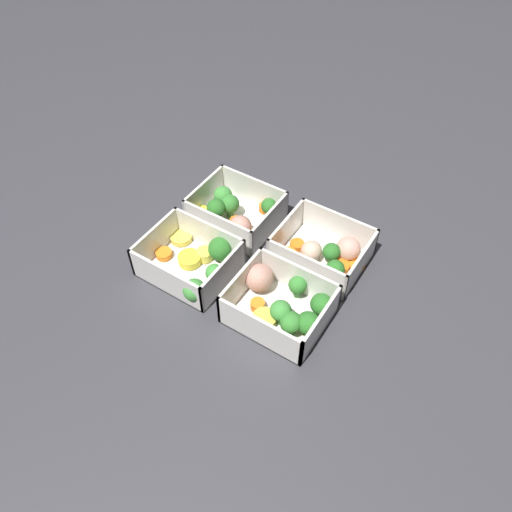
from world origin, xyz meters
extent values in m
plane|color=#38383D|center=(0.00, 0.00, 0.00)|extent=(4.00, 4.00, 0.00)
cube|color=silver|center=(-0.09, -0.07, 0.00)|extent=(0.15, 0.12, 0.00)
cube|color=silver|center=(-0.09, -0.13, 0.03)|extent=(0.15, 0.01, 0.06)
cube|color=silver|center=(-0.09, -0.01, 0.03)|extent=(0.15, 0.01, 0.06)
cube|color=silver|center=(-0.16, -0.07, 0.03)|extent=(0.01, 0.12, 0.06)
cube|color=silver|center=(-0.02, -0.07, 0.03)|extent=(0.00, 0.12, 0.06)
cylinder|color=#DBC647|center=(-0.14, -0.03, 0.01)|extent=(0.05, 0.05, 0.01)
cylinder|color=#519448|center=(-0.03, -0.07, 0.01)|extent=(0.01, 0.01, 0.01)
sphere|color=#42933D|center=(-0.03, -0.07, 0.03)|extent=(0.03, 0.03, 0.03)
cylinder|color=#519448|center=(-0.04, -0.12, 0.01)|extent=(0.01, 0.01, 0.01)
sphere|color=#42933D|center=(-0.04, -0.12, 0.03)|extent=(0.04, 0.04, 0.04)
cylinder|color=#DBC647|center=(-0.08, -0.04, 0.01)|extent=(0.03, 0.03, 0.02)
cylinder|color=#407A37|center=(-0.06, -0.03, 0.01)|extent=(0.01, 0.01, 0.01)
sphere|color=#2D7228|center=(-0.06, -0.03, 0.03)|extent=(0.04, 0.04, 0.04)
cylinder|color=orange|center=(-0.14, -0.07, 0.01)|extent=(0.03, 0.03, 0.01)
cylinder|color=yellow|center=(-0.10, -0.06, 0.01)|extent=(0.05, 0.05, 0.01)
cube|color=silver|center=(0.09, -0.07, 0.00)|extent=(0.15, 0.12, 0.00)
cube|color=silver|center=(0.09, -0.13, 0.03)|extent=(0.15, 0.01, 0.06)
cube|color=silver|center=(0.09, -0.01, 0.03)|extent=(0.15, 0.01, 0.06)
cube|color=silver|center=(0.02, -0.07, 0.03)|extent=(0.00, 0.12, 0.06)
cube|color=silver|center=(0.16, -0.07, 0.03)|extent=(0.01, 0.12, 0.06)
cylinder|color=#DBC647|center=(0.08, -0.10, 0.01)|extent=(0.04, 0.04, 0.02)
cylinder|color=#519448|center=(0.10, -0.08, 0.01)|extent=(0.01, 0.01, 0.02)
sphere|color=#42933D|center=(0.10, -0.08, 0.03)|extent=(0.03, 0.03, 0.03)
sphere|color=tan|center=(0.03, -0.04, 0.03)|extent=(0.06, 0.06, 0.05)
cylinder|color=#407A37|center=(0.14, -0.08, 0.01)|extent=(0.01, 0.01, 0.01)
sphere|color=#2D7228|center=(0.14, -0.08, 0.03)|extent=(0.04, 0.04, 0.04)
cylinder|color=#49883F|center=(0.12, -0.09, 0.01)|extent=(0.01, 0.01, 0.02)
sphere|color=#388433|center=(0.12, -0.09, 0.03)|extent=(0.03, 0.03, 0.03)
cylinder|color=orange|center=(0.05, -0.08, 0.01)|extent=(0.03, 0.03, 0.02)
cylinder|color=orange|center=(0.14, -0.11, 0.01)|extent=(0.04, 0.04, 0.01)
cylinder|color=#407A37|center=(0.14, -0.04, 0.01)|extent=(0.01, 0.01, 0.01)
sphere|color=#2D7228|center=(0.14, -0.04, 0.03)|extent=(0.03, 0.03, 0.03)
cylinder|color=#49883F|center=(0.09, -0.02, 0.01)|extent=(0.01, 0.01, 0.02)
sphere|color=#388433|center=(0.09, -0.02, 0.03)|extent=(0.03, 0.03, 0.03)
cube|color=silver|center=(-0.09, 0.07, 0.00)|extent=(0.15, 0.12, 0.00)
cube|color=silver|center=(-0.09, 0.01, 0.03)|extent=(0.15, 0.01, 0.06)
cube|color=silver|center=(-0.09, 0.13, 0.03)|extent=(0.15, 0.01, 0.06)
cube|color=silver|center=(-0.16, 0.07, 0.03)|extent=(0.01, 0.12, 0.06)
cube|color=silver|center=(-0.02, 0.07, 0.03)|extent=(0.00, 0.12, 0.06)
cylinder|color=orange|center=(-0.03, 0.07, 0.01)|extent=(0.03, 0.03, 0.01)
cylinder|color=#519448|center=(-0.13, 0.09, 0.01)|extent=(0.01, 0.01, 0.01)
sphere|color=#42933D|center=(-0.13, 0.09, 0.03)|extent=(0.03, 0.03, 0.03)
cylinder|color=orange|center=(-0.06, 0.12, 0.01)|extent=(0.03, 0.03, 0.01)
sphere|color=tan|center=(-0.06, 0.04, 0.02)|extent=(0.04, 0.04, 0.04)
cylinder|color=#407A37|center=(-0.04, 0.11, 0.01)|extent=(0.01, 0.01, 0.02)
sphere|color=#2D7228|center=(-0.04, 0.11, 0.03)|extent=(0.03, 0.03, 0.03)
cylinder|color=orange|center=(-0.08, 0.06, 0.01)|extent=(0.03, 0.03, 0.01)
cylinder|color=#49883F|center=(-0.10, 0.07, 0.01)|extent=(0.01, 0.01, 0.02)
sphere|color=#388433|center=(-0.10, 0.07, 0.03)|extent=(0.04, 0.04, 0.04)
cylinder|color=#407A37|center=(-0.12, 0.05, 0.01)|extent=(0.01, 0.01, 0.02)
sphere|color=#2D7228|center=(-0.12, 0.05, 0.03)|extent=(0.03, 0.03, 0.03)
cylinder|color=yellow|center=(-0.15, 0.04, 0.01)|extent=(0.04, 0.04, 0.02)
cube|color=silver|center=(0.09, 0.07, 0.00)|extent=(0.15, 0.12, 0.00)
cube|color=silver|center=(0.09, 0.01, 0.03)|extent=(0.15, 0.01, 0.06)
cube|color=silver|center=(0.09, 0.13, 0.03)|extent=(0.15, 0.01, 0.06)
cube|color=silver|center=(0.02, 0.07, 0.03)|extent=(0.00, 0.12, 0.06)
cube|color=silver|center=(0.16, 0.07, 0.03)|extent=(0.01, 0.12, 0.06)
cylinder|color=orange|center=(0.04, 0.04, 0.01)|extent=(0.04, 0.04, 0.01)
sphere|color=#D19E8C|center=(0.12, 0.10, 0.02)|extent=(0.06, 0.06, 0.04)
sphere|color=beige|center=(0.07, 0.06, 0.02)|extent=(0.05, 0.05, 0.04)
cylinder|color=#407A37|center=(0.13, 0.04, 0.01)|extent=(0.01, 0.01, 0.02)
sphere|color=#2D7228|center=(0.13, 0.04, 0.03)|extent=(0.03, 0.03, 0.03)
cylinder|color=orange|center=(0.13, 0.06, 0.01)|extent=(0.04, 0.04, 0.01)
cylinder|color=#407A37|center=(0.10, 0.07, 0.01)|extent=(0.01, 0.01, 0.01)
sphere|color=#2D7228|center=(0.10, 0.07, 0.03)|extent=(0.03, 0.03, 0.03)
cylinder|color=orange|center=(0.04, 0.07, 0.01)|extent=(0.03, 0.03, 0.01)
cylinder|color=orange|center=(0.15, 0.08, 0.01)|extent=(0.04, 0.04, 0.01)
camera|label=1|loc=(0.30, -0.47, 0.65)|focal=35.00mm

